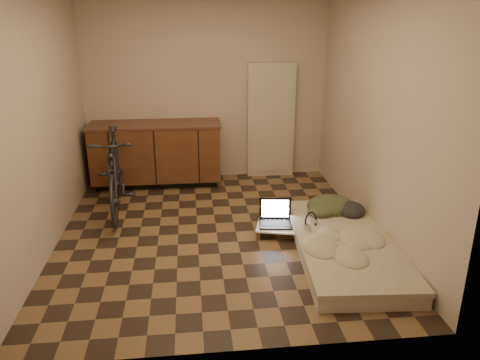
{
  "coord_description": "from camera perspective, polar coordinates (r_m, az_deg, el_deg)",
  "views": [
    {
      "loc": [
        -0.27,
        -4.83,
        2.38
      ],
      "look_at": [
        0.29,
        0.22,
        0.55
      ],
      "focal_mm": 35.0,
      "sensor_mm": 36.0,
      "label": 1
    }
  ],
  "objects": [
    {
      "name": "clothing_pile",
      "position": [
        5.59,
        11.6,
        -2.53
      ],
      "size": [
        0.62,
        0.53,
        0.24
      ],
      "primitive_type": null,
      "rotation": [
        0.0,
        0.0,
        -0.07
      ],
      "color": "#363F25",
      "rests_on": "futon"
    },
    {
      "name": "laptop",
      "position": [
        5.34,
        4.34,
        -4.74
      ],
      "size": [
        0.4,
        0.37,
        0.25
      ],
      "rotation": [
        0.0,
        0.0,
        -0.13
      ],
      "color": "black",
      "rests_on": "lap_desk"
    },
    {
      "name": "cabinets",
      "position": [
        6.83,
        -10.15,
        3.21
      ],
      "size": [
        1.84,
        0.62,
        0.91
      ],
      "color": "black",
      "rests_on": "ground"
    },
    {
      "name": "lap_desk",
      "position": [
        5.34,
        5.84,
        -5.59
      ],
      "size": [
        0.78,
        0.6,
        0.11
      ],
      "rotation": [
        0.0,
        0.0,
        -0.26
      ],
      "color": "brown",
      "rests_on": "ground"
    },
    {
      "name": "mouse",
      "position": [
        5.25,
        8.74,
        -5.81
      ],
      "size": [
        0.1,
        0.11,
        0.03
      ],
      "primitive_type": "ellipsoid",
      "rotation": [
        0.0,
        0.0,
        -0.62
      ],
      "color": "silver",
      "rests_on": "lap_desk"
    },
    {
      "name": "appliance_panel",
      "position": [
        7.05,
        3.79,
        7.22
      ],
      "size": [
        0.7,
        0.1,
        1.7
      ],
      "primitive_type": "cube",
      "color": "beige",
      "rests_on": "ground"
    },
    {
      "name": "room_shell",
      "position": [
        4.96,
        -3.12,
        7.19
      ],
      "size": [
        3.5,
        4.0,
        2.6
      ],
      "color": "brown",
      "rests_on": "ground"
    },
    {
      "name": "futon",
      "position": [
        5.03,
        12.69,
        -7.82
      ],
      "size": [
        1.13,
        2.13,
        0.18
      ],
      "rotation": [
        0.0,
        0.0,
        -0.07
      ],
      "color": "beige",
      "rests_on": "ground"
    },
    {
      "name": "bicycle",
      "position": [
        5.95,
        -15.05,
        1.39
      ],
      "size": [
        0.67,
        1.8,
        1.14
      ],
      "primitive_type": "imported",
      "rotation": [
        0.0,
        0.0,
        0.09
      ],
      "color": "black",
      "rests_on": "ground"
    },
    {
      "name": "headphones",
      "position": [
        5.13,
        8.63,
        -4.9
      ],
      "size": [
        0.31,
        0.31,
        0.15
      ],
      "primitive_type": null,
      "rotation": [
        0.0,
        0.0,
        0.71
      ],
      "color": "black",
      "rests_on": "futon"
    }
  ]
}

